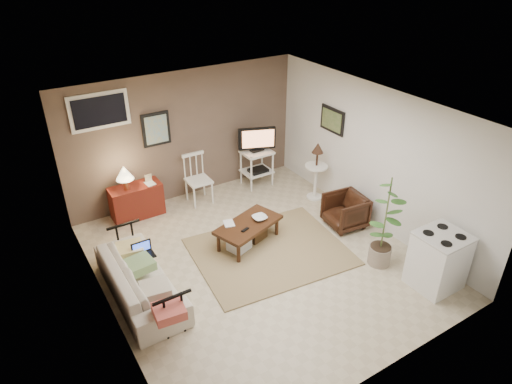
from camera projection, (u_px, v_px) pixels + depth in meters
floor at (258, 260)px, 7.08m from camera, size 5.00×5.00×0.00m
art_back at (156, 129)px, 7.94m from camera, size 0.50×0.03×0.60m
art_right at (332, 120)px, 8.14m from camera, size 0.03×0.60×0.45m
window at (99, 111)px, 7.28m from camera, size 0.96×0.03×0.60m
rug at (270, 251)px, 7.25m from camera, size 2.51×2.09×0.02m
coffee_table at (248, 232)px, 7.34m from camera, size 1.22×0.88×0.42m
sofa at (139, 274)px, 6.21m from camera, size 0.55×1.89×0.74m
sofa_pillows at (147, 277)px, 6.03m from camera, size 0.36×1.80×0.13m
sofa_end_rails at (147, 274)px, 6.28m from camera, size 0.51×1.89×0.64m
laptop at (143, 251)px, 6.48m from camera, size 0.29×0.21×0.20m
red_console at (136, 198)px, 8.02m from camera, size 0.90×0.40×1.04m
spindle_chair at (198, 180)px, 8.44m from camera, size 0.43×0.43×0.94m
tv_stand at (257, 155)px, 8.92m from camera, size 0.69×0.47×1.21m
side_table at (317, 165)px, 8.42m from camera, size 0.42×0.42×1.13m
armchair at (345, 210)px, 7.77m from camera, size 0.65×0.68×0.63m
potted_plant at (385, 219)px, 6.63m from camera, size 0.38×0.38×1.50m
stove at (438, 260)px, 6.38m from camera, size 0.66×0.62×0.87m
bowl at (260, 213)px, 7.31m from camera, size 0.23×0.06×0.23m
book_table at (224, 219)px, 7.18m from camera, size 0.16×0.06×0.22m
book_console at (145, 180)px, 7.89m from camera, size 0.16×0.03×0.21m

